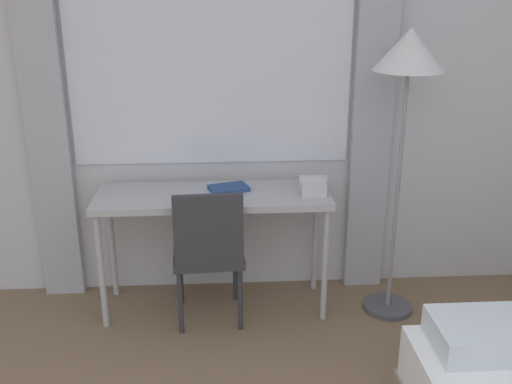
{
  "coord_description": "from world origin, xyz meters",
  "views": [
    {
      "loc": [
        -0.13,
        -0.6,
        1.95
      ],
      "look_at": [
        0.04,
        2.27,
        0.89
      ],
      "focal_mm": 42.0,
      "sensor_mm": 36.0,
      "label": 1
    }
  ],
  "objects_px": {
    "book": "(229,188)",
    "desk": "(213,204)",
    "standing_lamp": "(408,74)",
    "desk_chair": "(208,248)",
    "telephone": "(313,186)"
  },
  "relations": [
    {
      "from": "desk",
      "to": "telephone",
      "type": "height_order",
      "value": "telephone"
    },
    {
      "from": "desk",
      "to": "telephone",
      "type": "bearing_deg",
      "value": -2.98
    },
    {
      "from": "telephone",
      "to": "book",
      "type": "relative_size",
      "value": 0.63
    },
    {
      "from": "book",
      "to": "telephone",
      "type": "bearing_deg",
      "value": -9.74
    },
    {
      "from": "standing_lamp",
      "to": "telephone",
      "type": "distance_m",
      "value": 0.81
    },
    {
      "from": "desk",
      "to": "book",
      "type": "height_order",
      "value": "book"
    },
    {
      "from": "standing_lamp",
      "to": "telephone",
      "type": "relative_size",
      "value": 10.39
    },
    {
      "from": "book",
      "to": "desk",
      "type": "bearing_deg",
      "value": -150.08
    },
    {
      "from": "telephone",
      "to": "desk",
      "type": "bearing_deg",
      "value": 177.02
    },
    {
      "from": "standing_lamp",
      "to": "telephone",
      "type": "height_order",
      "value": "standing_lamp"
    },
    {
      "from": "desk",
      "to": "standing_lamp",
      "type": "height_order",
      "value": "standing_lamp"
    },
    {
      "from": "telephone",
      "to": "book",
      "type": "height_order",
      "value": "telephone"
    },
    {
      "from": "desk",
      "to": "desk_chair",
      "type": "bearing_deg",
      "value": -100.04
    },
    {
      "from": "telephone",
      "to": "book",
      "type": "bearing_deg",
      "value": 170.26
    },
    {
      "from": "standing_lamp",
      "to": "desk_chair",
      "type": "bearing_deg",
      "value": -176.22
    }
  ]
}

